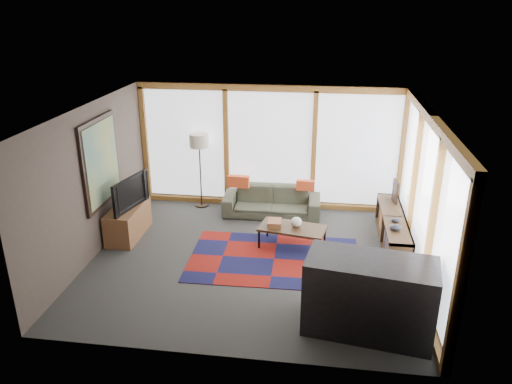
# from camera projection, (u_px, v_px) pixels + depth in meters

# --- Properties ---
(ground) EXTENTS (5.50, 5.50, 0.00)m
(ground) POSITION_uv_depth(u_px,v_px,m) (253.00, 260.00, 8.59)
(ground) COLOR #2F2F2C
(ground) RESTS_ON ground
(room_envelope) EXTENTS (5.52, 5.02, 2.62)m
(room_envelope) POSITION_uv_depth(u_px,v_px,m) (286.00, 166.00, 8.48)
(room_envelope) COLOR #41372E
(room_envelope) RESTS_ON ground
(rug) EXTENTS (2.95, 1.93, 0.01)m
(rug) POSITION_uv_depth(u_px,v_px,m) (274.00, 259.00, 8.60)
(rug) COLOR maroon
(rug) RESTS_ON ground
(sofa) EXTENTS (1.99, 0.81, 0.58)m
(sofa) POSITION_uv_depth(u_px,v_px,m) (272.00, 202.00, 10.27)
(sofa) COLOR #35392B
(sofa) RESTS_ON ground
(pillow_left) EXTENTS (0.44, 0.15, 0.24)m
(pillow_left) POSITION_uv_depth(u_px,v_px,m) (239.00, 181.00, 10.20)
(pillow_left) COLOR #D84B22
(pillow_left) RESTS_ON sofa
(pillow_right) EXTENTS (0.37, 0.12, 0.20)m
(pillow_right) POSITION_uv_depth(u_px,v_px,m) (305.00, 185.00, 10.05)
(pillow_right) COLOR #D84B22
(pillow_right) RESTS_ON sofa
(floor_lamp) EXTENTS (0.40, 0.40, 1.60)m
(floor_lamp) POSITION_uv_depth(u_px,v_px,m) (200.00, 171.00, 10.51)
(floor_lamp) COLOR #312419
(floor_lamp) RESTS_ON ground
(coffee_table) EXTENTS (1.26, 0.79, 0.39)m
(coffee_table) POSITION_uv_depth(u_px,v_px,m) (292.00, 237.00, 8.97)
(coffee_table) COLOR black
(coffee_table) RESTS_ON ground
(book_stack) EXTENTS (0.25, 0.31, 0.10)m
(book_stack) POSITION_uv_depth(u_px,v_px,m) (275.00, 223.00, 8.94)
(book_stack) COLOR brown
(book_stack) RESTS_ON coffee_table
(vase) EXTENTS (0.20, 0.20, 0.18)m
(vase) POSITION_uv_depth(u_px,v_px,m) (296.00, 222.00, 8.90)
(vase) COLOR beige
(vase) RESTS_ON coffee_table
(bookshelf) EXTENTS (0.41, 2.23, 0.56)m
(bookshelf) POSITION_uv_depth(u_px,v_px,m) (393.00, 230.00, 9.03)
(bookshelf) COLOR black
(bookshelf) RESTS_ON ground
(bowl_a) EXTENTS (0.22, 0.22, 0.10)m
(bowl_a) POSITION_uv_depth(u_px,v_px,m) (396.00, 227.00, 8.39)
(bowl_a) COLOR black
(bowl_a) RESTS_ON bookshelf
(bowl_b) EXTENTS (0.15, 0.15, 0.07)m
(bowl_b) POSITION_uv_depth(u_px,v_px,m) (396.00, 220.00, 8.70)
(bowl_b) COLOR black
(bowl_b) RESTS_ON bookshelf
(shelf_picture) EXTENTS (0.08, 0.32, 0.42)m
(shelf_picture) POSITION_uv_depth(u_px,v_px,m) (395.00, 191.00, 9.50)
(shelf_picture) COLOR black
(shelf_picture) RESTS_ON bookshelf
(tv_console) EXTENTS (0.49, 1.18, 0.59)m
(tv_console) POSITION_uv_depth(u_px,v_px,m) (128.00, 221.00, 9.36)
(tv_console) COLOR brown
(tv_console) RESTS_ON ground
(television) EXTENTS (0.38, 1.05, 0.60)m
(television) POSITION_uv_depth(u_px,v_px,m) (126.00, 192.00, 9.11)
(television) COLOR black
(television) RESTS_ON tv_console
(bar_counter) EXTENTS (1.78, 1.04, 1.06)m
(bar_counter) POSITION_uv_depth(u_px,v_px,m) (369.00, 296.00, 6.60)
(bar_counter) COLOR black
(bar_counter) RESTS_ON ground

